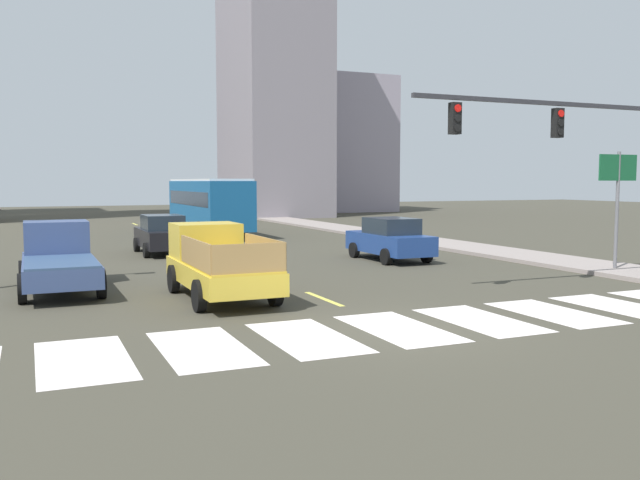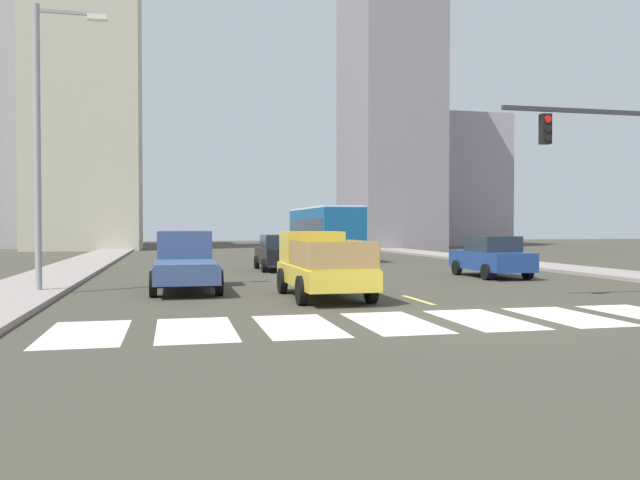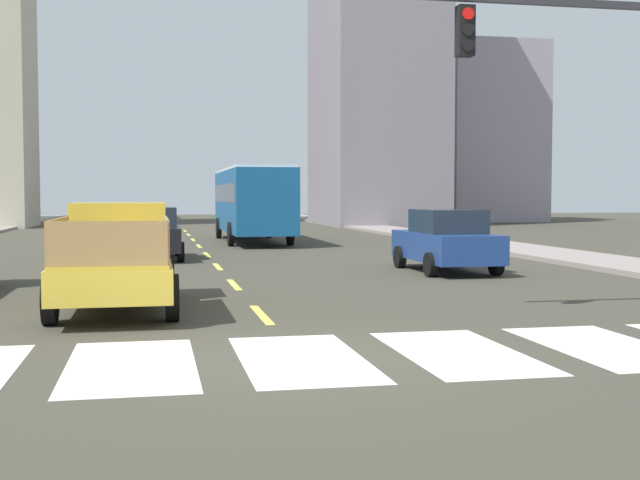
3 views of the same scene
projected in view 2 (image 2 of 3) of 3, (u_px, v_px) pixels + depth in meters
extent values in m
plane|color=#3F3C31|center=(483.00, 320.00, 14.75)|extent=(160.00, 160.00, 0.00)
cube|color=gray|center=(525.00, 264.00, 34.88)|extent=(2.91, 110.00, 0.15)
cube|color=gray|center=(67.00, 271.00, 29.69)|extent=(2.91, 110.00, 0.15)
cube|color=silver|center=(85.00, 333.00, 12.83)|extent=(1.59, 3.36, 0.01)
cube|color=silver|center=(195.00, 329.00, 13.31)|extent=(1.59, 3.36, 0.01)
cube|color=silver|center=(298.00, 326.00, 13.79)|extent=(1.59, 3.36, 0.01)
cube|color=silver|center=(393.00, 322.00, 14.27)|extent=(1.59, 3.36, 0.01)
cube|color=silver|center=(483.00, 319.00, 14.75)|extent=(1.59, 3.36, 0.01)
cube|color=silver|center=(567.00, 316.00, 15.23)|extent=(1.59, 3.36, 0.01)
cube|color=#D8CD4F|center=(418.00, 300.00, 18.65)|extent=(0.16, 2.40, 0.01)
cube|color=#D8CD4F|center=(367.00, 285.00, 23.52)|extent=(0.16, 2.40, 0.01)
cube|color=#D8CD4F|center=(334.00, 274.00, 28.39)|extent=(0.16, 2.40, 0.01)
cube|color=#D8CD4F|center=(310.00, 267.00, 33.26)|extent=(0.16, 2.40, 0.01)
cube|color=#D8CD4F|center=(293.00, 262.00, 38.14)|extent=(0.16, 2.40, 0.01)
cube|color=#D8CD4F|center=(279.00, 258.00, 43.01)|extent=(0.16, 2.40, 0.01)
cube|color=#D8CD4F|center=(268.00, 255.00, 47.88)|extent=(0.16, 2.40, 0.01)
cube|color=#D8CD4F|center=(259.00, 252.00, 52.76)|extent=(0.16, 2.40, 0.01)
cube|color=gold|center=(324.00, 275.00, 19.13)|extent=(1.96, 5.20, 0.56)
cube|color=gold|center=(312.00, 247.00, 20.77)|extent=(1.84, 1.60, 1.00)
cube|color=#19232D|center=(309.00, 241.00, 21.20)|extent=(1.72, 0.08, 0.56)
cube|color=gold|center=(331.00, 267.00, 18.20)|extent=(1.84, 3.30, 0.06)
cylinder|color=black|center=(282.00, 281.00, 20.44)|extent=(0.22, 0.80, 0.80)
cylinder|color=black|center=(342.00, 280.00, 20.88)|extent=(0.22, 0.80, 0.80)
cylinder|color=black|center=(301.00, 290.00, 17.40)|extent=(0.22, 0.80, 0.80)
cylinder|color=black|center=(371.00, 289.00, 17.84)|extent=(0.22, 0.80, 0.80)
cube|color=olive|center=(300.00, 254.00, 17.99)|extent=(0.06, 3.17, 0.70)
cube|color=olive|center=(362.00, 253.00, 18.39)|extent=(0.06, 3.17, 0.70)
cube|color=olive|center=(346.00, 256.00, 16.65)|extent=(1.80, 0.06, 0.70)
cube|color=#364878|center=(185.00, 271.00, 21.08)|extent=(1.96, 5.20, 0.56)
cube|color=#364878|center=(184.00, 245.00, 22.72)|extent=(1.84, 1.60, 1.00)
cube|color=#19232D|center=(184.00, 240.00, 23.14)|extent=(1.72, 0.08, 0.56)
cube|color=#31496F|center=(186.00, 263.00, 20.15)|extent=(1.84, 3.30, 0.06)
cylinder|color=black|center=(156.00, 276.00, 22.39)|extent=(0.22, 0.80, 0.80)
cylinder|color=black|center=(213.00, 275.00, 22.82)|extent=(0.22, 0.80, 0.80)
cylinder|color=black|center=(153.00, 284.00, 19.35)|extent=(0.22, 0.80, 0.80)
cylinder|color=black|center=(219.00, 283.00, 19.78)|extent=(0.22, 0.80, 0.80)
cube|color=#155185|center=(324.00, 230.00, 41.34)|extent=(2.50, 10.80, 2.70)
cube|color=#19232D|center=(324.00, 225.00, 41.33)|extent=(2.52, 9.94, 0.80)
cube|color=silver|center=(324.00, 208.00, 41.31)|extent=(2.40, 10.37, 0.12)
cylinder|color=black|center=(295.00, 250.00, 44.35)|extent=(0.22, 1.00, 1.00)
cylinder|color=black|center=(330.00, 249.00, 44.91)|extent=(0.22, 1.00, 1.00)
cylinder|color=black|center=(315.00, 254.00, 38.19)|extent=(0.22, 1.00, 1.00)
cylinder|color=black|center=(355.00, 253.00, 38.75)|extent=(0.22, 1.00, 1.00)
cube|color=black|center=(279.00, 256.00, 31.13)|extent=(1.80, 4.40, 0.76)
cube|color=#1E2833|center=(279.00, 241.00, 30.97)|extent=(1.58, 2.11, 0.64)
cylinder|color=black|center=(257.00, 262.00, 32.27)|extent=(0.22, 0.64, 0.64)
cylinder|color=black|center=(292.00, 262.00, 32.67)|extent=(0.22, 0.64, 0.64)
cylinder|color=black|center=(264.00, 266.00, 29.61)|extent=(0.22, 0.64, 0.64)
cylinder|color=black|center=(303.00, 265.00, 30.01)|extent=(0.22, 0.64, 0.64)
cube|color=navy|center=(491.00, 260.00, 26.98)|extent=(1.80, 4.40, 0.76)
cube|color=#1E2833|center=(493.00, 244.00, 26.81)|extent=(1.58, 2.11, 0.64)
cylinder|color=black|center=(457.00, 268.00, 28.11)|extent=(0.22, 0.64, 0.64)
cylinder|color=black|center=(495.00, 267.00, 28.51)|extent=(0.22, 0.64, 0.64)
cylinder|color=black|center=(486.00, 272.00, 25.45)|extent=(0.22, 0.64, 0.64)
cylinder|color=black|center=(528.00, 271.00, 25.85)|extent=(0.22, 0.64, 0.64)
cube|color=black|center=(545.00, 129.00, 18.05)|extent=(0.28, 0.24, 0.84)
cylinder|color=red|center=(548.00, 119.00, 17.92)|extent=(0.20, 0.04, 0.20)
cylinder|color=black|center=(548.00, 128.00, 17.92)|extent=(0.20, 0.04, 0.20)
cylinder|color=black|center=(548.00, 138.00, 17.93)|extent=(0.20, 0.04, 0.20)
cylinder|color=gray|center=(37.00, 150.00, 20.01)|extent=(0.20, 0.20, 9.00)
cube|color=gray|center=(67.00, 12.00, 20.12)|extent=(1.80, 0.10, 0.10)
cube|color=silver|center=(97.00, 18.00, 20.32)|extent=(0.60, 0.28, 0.16)
cube|color=gray|center=(389.00, 112.00, 63.12)|extent=(7.68, 11.35, 26.56)
cube|color=#BCB39B|center=(84.00, 49.00, 57.50)|extent=(9.67, 7.46, 35.75)
cube|color=#9A909F|center=(463.00, 182.00, 72.11)|extent=(7.83, 8.48, 14.17)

